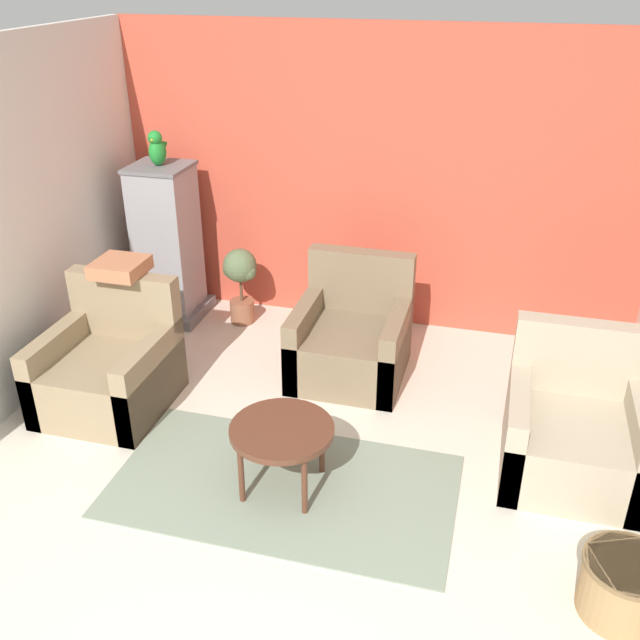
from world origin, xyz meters
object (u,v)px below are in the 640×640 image
at_px(armchair_right, 573,433).
at_px(birdcage, 167,246).
at_px(armchair_left, 110,370).
at_px(potted_plant, 240,277).
at_px(coffee_table, 282,434).
at_px(wicker_basket, 625,585).
at_px(parrot, 157,149).
at_px(armchair_middle, 351,340).

relative_size(armchair_right, birdcage, 0.65).
relative_size(armchair_left, potted_plant, 1.31).
xyz_separation_m(armchair_right, potted_plant, (-2.72, 1.39, 0.16)).
xyz_separation_m(coffee_table, wicker_basket, (1.90, -0.45, -0.23)).
height_order(armchair_left, parrot, parrot).
bearing_deg(coffee_table, armchair_left, 159.27).
xyz_separation_m(birdcage, parrot, (-0.00, 0.00, 0.84)).
bearing_deg(wicker_basket, parrot, 145.72).
height_order(birdcage, parrot, parrot).
height_order(armchair_right, parrot, parrot).
bearing_deg(armchair_right, coffee_table, -159.50).
relative_size(birdcage, potted_plant, 2.01).
bearing_deg(armchair_left, parrot, 98.12).
bearing_deg(parrot, armchair_middle, -17.51).
bearing_deg(wicker_basket, armchair_middle, 133.83).
bearing_deg(armchair_right, parrot, 158.03).
bearing_deg(armchair_middle, armchair_left, -150.96).
distance_m(armchair_middle, parrot, 2.23).
bearing_deg(coffee_table, birdcage, 130.19).
xyz_separation_m(coffee_table, birdcage, (-1.68, 1.99, 0.26)).
xyz_separation_m(armchair_right, armchair_middle, (-1.59, 0.80, 0.00)).
height_order(coffee_table, potted_plant, potted_plant).
bearing_deg(coffee_table, potted_plant, 117.04).
relative_size(coffee_table, wicker_basket, 1.42).
distance_m(armchair_left, parrot, 1.90).
bearing_deg(armchair_left, potted_plant, 73.05).
bearing_deg(armchair_middle, potted_plant, 152.43).
height_order(armchair_middle, potted_plant, armchair_middle).
height_order(coffee_table, armchair_right, armchair_right).
xyz_separation_m(coffee_table, armchair_middle, (0.10, 1.43, -0.12)).
bearing_deg(coffee_table, parrot, 130.16).
xyz_separation_m(armchair_left, armchair_middle, (1.57, 0.87, 0.00)).
bearing_deg(armchair_left, coffee_table, -20.73).
bearing_deg(potted_plant, armchair_middle, -27.57).
distance_m(armchair_left, wicker_basket, 3.52).
distance_m(birdcage, potted_plant, 0.69).
bearing_deg(birdcage, armchair_middle, -17.44).
height_order(armchair_right, armchair_middle, same).
relative_size(armchair_middle, wicker_basket, 2.03).
height_order(armchair_left, armchair_right, same).
distance_m(birdcage, parrot, 0.84).
relative_size(potted_plant, wicker_basket, 1.56).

